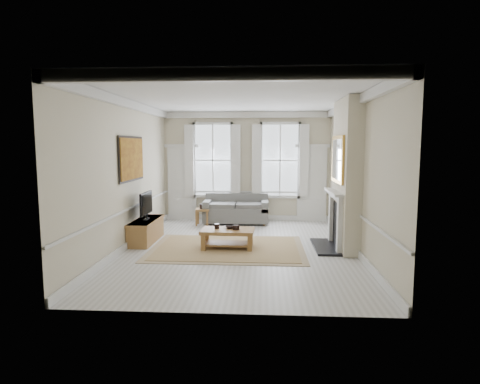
# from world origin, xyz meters

# --- Properties ---
(floor) EXTENTS (7.20, 7.20, 0.00)m
(floor) POSITION_xyz_m (0.00, 0.00, 0.00)
(floor) COLOR #B7B5AD
(floor) RESTS_ON ground
(ceiling) EXTENTS (7.20, 7.20, 0.00)m
(ceiling) POSITION_xyz_m (0.00, 0.00, 3.40)
(ceiling) COLOR white
(ceiling) RESTS_ON back_wall
(back_wall) EXTENTS (5.20, 0.00, 5.20)m
(back_wall) POSITION_xyz_m (0.00, 3.60, 1.70)
(back_wall) COLOR beige
(back_wall) RESTS_ON floor
(left_wall) EXTENTS (0.00, 7.20, 7.20)m
(left_wall) POSITION_xyz_m (-2.60, 0.00, 1.70)
(left_wall) COLOR beige
(left_wall) RESTS_ON floor
(right_wall) EXTENTS (0.00, 7.20, 7.20)m
(right_wall) POSITION_xyz_m (2.60, 0.00, 1.70)
(right_wall) COLOR beige
(right_wall) RESTS_ON floor
(window_left) EXTENTS (1.26, 0.20, 2.20)m
(window_left) POSITION_xyz_m (-1.05, 3.55, 1.90)
(window_left) COLOR #B2BCC6
(window_left) RESTS_ON back_wall
(window_right) EXTENTS (1.26, 0.20, 2.20)m
(window_right) POSITION_xyz_m (1.05, 3.55, 1.90)
(window_right) COLOR #B2BCC6
(window_right) RESTS_ON back_wall
(door_left) EXTENTS (0.90, 0.08, 2.30)m
(door_left) POSITION_xyz_m (-2.05, 3.56, 1.15)
(door_left) COLOR silver
(door_left) RESTS_ON floor
(door_right) EXTENTS (0.90, 0.08, 2.30)m
(door_right) POSITION_xyz_m (2.05, 3.56, 1.15)
(door_right) COLOR silver
(door_right) RESTS_ON floor
(painting) EXTENTS (0.05, 1.66, 1.06)m
(painting) POSITION_xyz_m (-2.56, 0.30, 2.05)
(painting) COLOR #AE7D1D
(painting) RESTS_ON left_wall
(chimney_breast) EXTENTS (0.35, 1.70, 3.38)m
(chimney_breast) POSITION_xyz_m (2.43, 0.20, 1.70)
(chimney_breast) COLOR beige
(chimney_breast) RESTS_ON floor
(hearth) EXTENTS (0.55, 1.50, 0.05)m
(hearth) POSITION_xyz_m (2.00, 0.20, 0.03)
(hearth) COLOR black
(hearth) RESTS_ON floor
(fireplace) EXTENTS (0.21, 1.45, 1.33)m
(fireplace) POSITION_xyz_m (2.20, 0.20, 0.73)
(fireplace) COLOR silver
(fireplace) RESTS_ON floor
(mirror) EXTENTS (0.06, 1.26, 1.06)m
(mirror) POSITION_xyz_m (2.21, 0.20, 2.05)
(mirror) COLOR gold
(mirror) RESTS_ON chimney_breast
(sofa) EXTENTS (1.95, 0.95, 0.88)m
(sofa) POSITION_xyz_m (-0.29, 3.11, 0.37)
(sofa) COLOR #5D5D5B
(sofa) RESTS_ON floor
(side_table) EXTENTS (0.45, 0.45, 0.49)m
(side_table) POSITION_xyz_m (-1.27, 2.69, 0.39)
(side_table) COLOR brown
(side_table) RESTS_ON floor
(rug) EXTENTS (3.50, 2.60, 0.02)m
(rug) POSITION_xyz_m (-0.27, -0.01, 0.01)
(rug) COLOR #A17953
(rug) RESTS_ON floor
(coffee_table) EXTENTS (1.23, 0.74, 0.45)m
(coffee_table) POSITION_xyz_m (-0.27, -0.01, 0.37)
(coffee_table) COLOR brown
(coffee_table) RESTS_ON rug
(ceramic_pot_a) EXTENTS (0.12, 0.12, 0.12)m
(ceramic_pot_a) POSITION_xyz_m (-0.52, 0.04, 0.51)
(ceramic_pot_a) COLOR black
(ceramic_pot_a) RESTS_ON coffee_table
(ceramic_pot_b) EXTENTS (0.15, 0.15, 0.11)m
(ceramic_pot_b) POSITION_xyz_m (-0.07, -0.06, 0.51)
(ceramic_pot_b) COLOR black
(ceramic_pot_b) RESTS_ON coffee_table
(bowl) EXTENTS (0.29, 0.29, 0.06)m
(bowl) POSITION_xyz_m (-0.22, 0.09, 0.48)
(bowl) COLOR black
(bowl) RESTS_ON coffee_table
(tv_stand) EXTENTS (0.49, 1.54, 0.55)m
(tv_stand) POSITION_xyz_m (-2.34, 0.55, 0.27)
(tv_stand) COLOR brown
(tv_stand) RESTS_ON floor
(tv) EXTENTS (0.08, 0.90, 0.68)m
(tv) POSITION_xyz_m (-2.32, 0.55, 0.94)
(tv) COLOR black
(tv) RESTS_ON tv_stand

